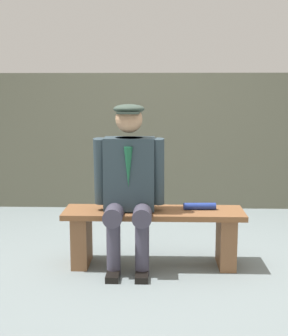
# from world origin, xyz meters

# --- Properties ---
(ground_plane) EXTENTS (30.00, 30.00, 0.00)m
(ground_plane) POSITION_xyz_m (0.00, 0.00, 0.00)
(ground_plane) COLOR slate
(bench) EXTENTS (1.47, 0.40, 0.47)m
(bench) POSITION_xyz_m (0.00, 0.00, 0.31)
(bench) COLOR brown
(bench) RESTS_ON ground
(seated_man) EXTENTS (0.58, 0.54, 1.33)m
(seated_man) POSITION_xyz_m (0.20, 0.06, 0.73)
(seated_man) COLOR #2C3B43
(seated_man) RESTS_ON ground
(rolled_magazine) EXTENTS (0.27, 0.07, 0.06)m
(rolled_magazine) POSITION_xyz_m (-0.38, -0.03, 0.50)
(rolled_magazine) COLOR navy
(rolled_magazine) RESTS_ON bench
(stadium_wall) EXTENTS (12.00, 0.24, 1.65)m
(stadium_wall) POSITION_xyz_m (0.00, -2.11, 0.83)
(stadium_wall) COLOR #5F5F4D
(stadium_wall) RESTS_ON ground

